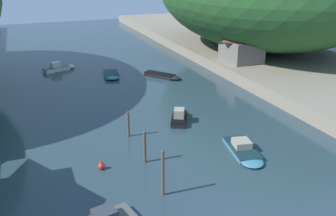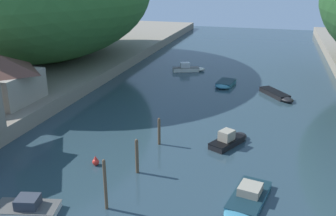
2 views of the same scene
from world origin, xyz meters
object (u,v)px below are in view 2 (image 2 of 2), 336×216
Objects in this scene: boat_far_upstream at (278,95)px; boat_near_quay at (230,139)px; boat_mid_channel at (20,208)px; boat_white_cruiser at (225,84)px; boat_cabin_cruiser at (189,69)px; channel_buoy_near at (96,161)px; boathouse_shed at (2,78)px; boat_red_skiff at (247,199)px.

boat_near_quay is at bearing 39.31° from boat_far_upstream.
boat_mid_channel is 1.18× the size of boat_white_cruiser.
channel_buoy_near is (-0.25, -31.40, -0.11)m from boat_cabin_cruiser.
boathouse_shed is 28.12m from boat_red_skiff.
boat_cabin_cruiser is at bearing 89.55° from channel_buoy_near.
boat_cabin_cruiser is at bearing -71.23° from boat_far_upstream.
channel_buoy_near is at bearing -117.68° from boat_near_quay.
boathouse_shed is at bearing 152.13° from channel_buoy_near.
boat_near_quay is 1.06× the size of boat_white_cruiser.
boat_red_skiff is 27.27m from boat_white_cruiser.
boat_red_skiff is at bearing -9.15° from channel_buoy_near.
boat_red_skiff is at bearing 108.85° from boat_white_cruiser.
boat_mid_channel is (-2.07, -38.40, -0.08)m from boat_cabin_cruiser.
channel_buoy_near is (-9.70, -6.90, -0.11)m from boat_near_quay.
boat_white_cruiser is (-2.93, 17.94, -0.14)m from boat_near_quay.
boat_cabin_cruiser is at bearing -37.40° from boat_white_cruiser.
boathouse_shed is 19.46m from boat_mid_channel.
boat_mid_channel is (-11.52, -13.90, -0.09)m from boat_near_quay.
boat_cabin_cruiser is at bearing 58.81° from boathouse_shed.
boat_cabin_cruiser is (14.46, 23.89, -3.72)m from boathouse_shed.
boat_near_quay reaches higher than boat_red_skiff.
boat_red_skiff reaches higher than boat_far_upstream.
boat_red_skiff is at bearing -1.94° from boat_cabin_cruiser.
boat_white_cruiser is at bearing 23.46° from boat_cabin_cruiser.
boat_far_upstream is at bearing 27.21° from boathouse_shed.
boat_near_quay reaches higher than boat_mid_channel.
boat_white_cruiser is 7.52m from boat_far_upstream.
boat_near_quay is (9.45, -24.50, 0.00)m from boat_cabin_cruiser.
boat_red_skiff is 1.14× the size of boat_cabin_cruiser.
boat_near_quay reaches higher than channel_buoy_near.
boat_near_quay is 0.85× the size of boat_far_upstream.
boat_far_upstream is at bearing -41.02° from boat_mid_channel.
boat_mid_channel is at bearing -104.62° from channel_buoy_near.
boat_near_quay is 15.47m from boat_far_upstream.
boat_mid_channel is at bearing 82.70° from boat_white_cruiser.
boat_red_skiff is 1.06× the size of boat_far_upstream.
boat_far_upstream is (1.68, 23.78, -0.00)m from boat_red_skiff.
boat_near_quay reaches higher than boat_white_cruiser.
boat_far_upstream is (3.98, 14.95, -0.14)m from boat_near_quay.
boat_near_quay is 18.05m from boat_mid_channel.
boat_mid_channel is at bearing -49.54° from boathouse_shed.
boat_mid_channel reaches higher than boat_red_skiff.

